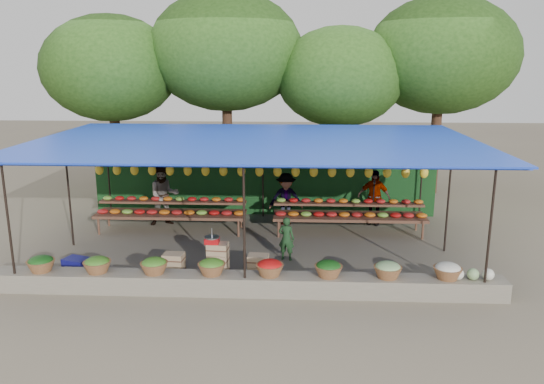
{
  "coord_description": "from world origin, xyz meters",
  "views": [
    {
      "loc": [
        1.03,
        -12.91,
        4.66
      ],
      "look_at": [
        0.41,
        0.2,
        1.45
      ],
      "focal_mm": 35.0,
      "sensor_mm": 36.0,
      "label": 1
    }
  ],
  "objects_px": {
    "weighing_scale": "(212,240)",
    "vendor_seated": "(286,239)",
    "crate_counter": "(217,263)",
    "blue_crate_front": "(77,280)",
    "blue_crate_back": "(77,265)"
  },
  "relations": [
    {
      "from": "crate_counter",
      "to": "vendor_seated",
      "type": "height_order",
      "value": "vendor_seated"
    },
    {
      "from": "weighing_scale",
      "to": "blue_crate_front",
      "type": "distance_m",
      "value": 2.98
    },
    {
      "from": "weighing_scale",
      "to": "blue_crate_back",
      "type": "bearing_deg",
      "value": 178.35
    },
    {
      "from": "vendor_seated",
      "to": "blue_crate_front",
      "type": "height_order",
      "value": "vendor_seated"
    },
    {
      "from": "vendor_seated",
      "to": "crate_counter",
      "type": "bearing_deg",
      "value": 49.29
    },
    {
      "from": "blue_crate_back",
      "to": "weighing_scale",
      "type": "bearing_deg",
      "value": 16.74
    },
    {
      "from": "vendor_seated",
      "to": "blue_crate_front",
      "type": "distance_m",
      "value": 4.79
    },
    {
      "from": "blue_crate_front",
      "to": "weighing_scale",
      "type": "bearing_deg",
      "value": 27.55
    },
    {
      "from": "crate_counter",
      "to": "blue_crate_front",
      "type": "distance_m",
      "value": 2.99
    },
    {
      "from": "crate_counter",
      "to": "blue_crate_front",
      "type": "relative_size",
      "value": 4.98
    },
    {
      "from": "crate_counter",
      "to": "vendor_seated",
      "type": "bearing_deg",
      "value": 35.22
    },
    {
      "from": "crate_counter",
      "to": "blue_crate_front",
      "type": "bearing_deg",
      "value": -166.16
    },
    {
      "from": "weighing_scale",
      "to": "vendor_seated",
      "type": "bearing_deg",
      "value": 33.66
    },
    {
      "from": "weighing_scale",
      "to": "vendor_seated",
      "type": "height_order",
      "value": "weighing_scale"
    },
    {
      "from": "crate_counter",
      "to": "vendor_seated",
      "type": "distance_m",
      "value": 1.89
    }
  ]
}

